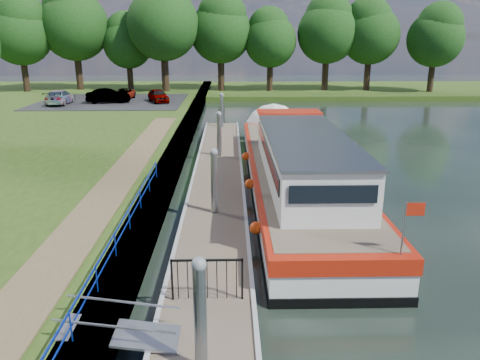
{
  "coord_description": "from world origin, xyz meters",
  "views": [
    {
      "loc": [
        0.61,
        -8.51,
        6.94
      ],
      "look_at": [
        1.0,
        9.48,
        1.4
      ],
      "focal_mm": 35.0,
      "sensor_mm": 36.0,
      "label": 1
    }
  ],
  "objects_px": {
    "car_c": "(60,97)",
    "car_d": "(123,94)",
    "pontoon": "(218,183)",
    "car_a": "(158,95)",
    "car_b": "(108,96)",
    "barge": "(293,166)"
  },
  "relations": [
    {
      "from": "car_c",
      "to": "car_d",
      "type": "bearing_deg",
      "value": -149.72
    },
    {
      "from": "pontoon",
      "to": "car_a",
      "type": "xyz_separation_m",
      "value": [
        -6.3,
        24.26,
        1.28
      ]
    },
    {
      "from": "car_b",
      "to": "car_d",
      "type": "distance_m",
      "value": 2.65
    },
    {
      "from": "car_d",
      "to": "car_b",
      "type": "bearing_deg",
      "value": -105.52
    },
    {
      "from": "pontoon",
      "to": "car_b",
      "type": "distance_m",
      "value": 26.21
    },
    {
      "from": "pontoon",
      "to": "car_a",
      "type": "relative_size",
      "value": 8.14
    },
    {
      "from": "barge",
      "to": "car_c",
      "type": "xyz_separation_m",
      "value": [
        -18.93,
        23.29,
        0.4
      ]
    },
    {
      "from": "car_b",
      "to": "car_d",
      "type": "height_order",
      "value": "car_b"
    },
    {
      "from": "pontoon",
      "to": "car_a",
      "type": "bearing_deg",
      "value": 104.55
    },
    {
      "from": "car_d",
      "to": "car_c",
      "type": "bearing_deg",
      "value": -144.59
    },
    {
      "from": "barge",
      "to": "car_b",
      "type": "relative_size",
      "value": 5.2
    },
    {
      "from": "car_a",
      "to": "car_c",
      "type": "distance_m",
      "value": 9.12
    },
    {
      "from": "barge",
      "to": "car_d",
      "type": "bearing_deg",
      "value": 117.37
    },
    {
      "from": "car_d",
      "to": "pontoon",
      "type": "bearing_deg",
      "value": -65.46
    },
    {
      "from": "car_b",
      "to": "pontoon",
      "type": "bearing_deg",
      "value": -164.62
    },
    {
      "from": "car_a",
      "to": "car_b",
      "type": "relative_size",
      "value": 0.91
    },
    {
      "from": "barge",
      "to": "car_b",
      "type": "bearing_deg",
      "value": 121.27
    },
    {
      "from": "car_a",
      "to": "car_b",
      "type": "bearing_deg",
      "value": 164.53
    },
    {
      "from": "car_c",
      "to": "car_b",
      "type": "bearing_deg",
      "value": -172.02
    },
    {
      "from": "pontoon",
      "to": "car_d",
      "type": "xyz_separation_m",
      "value": [
        -10.14,
        26.25,
        1.18
      ]
    },
    {
      "from": "barge",
      "to": "car_c",
      "type": "relative_size",
      "value": 4.68
    },
    {
      "from": "car_a",
      "to": "pontoon",
      "type": "bearing_deg",
      "value": -97.11
    }
  ]
}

